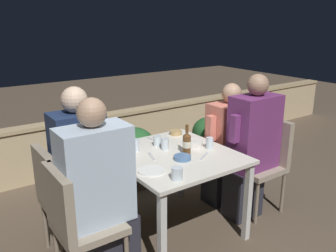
{
  "coord_description": "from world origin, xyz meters",
  "views": [
    {
      "loc": [
        -1.6,
        -2.21,
        1.79
      ],
      "look_at": [
        0.0,
        0.08,
        0.94
      ],
      "focal_mm": 38.0,
      "sensor_mm": 36.0,
      "label": 1
    }
  ],
  "objects_px": {
    "chair_left_far": "(60,193)",
    "chair_right_near": "(264,156)",
    "beer_bottle": "(187,143)",
    "chair_right_far": "(240,146)",
    "person_blue_shirt": "(101,193)",
    "person_navy_jumper": "(84,171)",
    "chair_left_near": "(75,217)",
    "person_purple_stripe": "(251,147)",
    "potted_plant": "(209,139)",
    "person_coral_top": "(226,144)"
  },
  "relations": [
    {
      "from": "chair_left_far",
      "to": "chair_right_near",
      "type": "relative_size",
      "value": 1.0
    },
    {
      "from": "chair_left_far",
      "to": "beer_bottle",
      "type": "xyz_separation_m",
      "value": [
        0.98,
        -0.26,
        0.27
      ]
    },
    {
      "from": "chair_right_far",
      "to": "person_blue_shirt",
      "type": "bearing_deg",
      "value": -168.63
    },
    {
      "from": "chair_left_far",
      "to": "person_navy_jumper",
      "type": "bearing_deg",
      "value": 0.0
    },
    {
      "from": "chair_left_near",
      "to": "beer_bottle",
      "type": "height_order",
      "value": "beer_bottle"
    },
    {
      "from": "person_purple_stripe",
      "to": "chair_left_far",
      "type": "bearing_deg",
      "value": 167.32
    },
    {
      "from": "chair_left_far",
      "to": "person_purple_stripe",
      "type": "distance_m",
      "value": 1.69
    },
    {
      "from": "person_blue_shirt",
      "to": "potted_plant",
      "type": "relative_size",
      "value": 1.94
    },
    {
      "from": "person_navy_jumper",
      "to": "person_coral_top",
      "type": "bearing_deg",
      "value": -1.77
    },
    {
      "from": "chair_left_far",
      "to": "potted_plant",
      "type": "distance_m",
      "value": 2.04
    },
    {
      "from": "person_blue_shirt",
      "to": "chair_left_far",
      "type": "relative_size",
      "value": 1.48
    },
    {
      "from": "person_purple_stripe",
      "to": "chair_right_far",
      "type": "xyz_separation_m",
      "value": [
        0.21,
        0.32,
        -0.13
      ]
    },
    {
      "from": "chair_left_near",
      "to": "chair_right_far",
      "type": "bearing_deg",
      "value": 10.23
    },
    {
      "from": "person_blue_shirt",
      "to": "person_coral_top",
      "type": "xyz_separation_m",
      "value": [
        1.49,
        0.34,
        -0.06
      ]
    },
    {
      "from": "person_coral_top",
      "to": "chair_right_far",
      "type": "bearing_deg",
      "value": 0.0
    },
    {
      "from": "chair_left_far",
      "to": "chair_right_near",
      "type": "bearing_deg",
      "value": -11.38
    },
    {
      "from": "chair_left_near",
      "to": "potted_plant",
      "type": "relative_size",
      "value": 1.31
    },
    {
      "from": "chair_right_near",
      "to": "chair_right_far",
      "type": "bearing_deg",
      "value": 87.1
    },
    {
      "from": "chair_right_far",
      "to": "potted_plant",
      "type": "relative_size",
      "value": 1.31
    },
    {
      "from": "chair_right_near",
      "to": "person_coral_top",
      "type": "height_order",
      "value": "person_coral_top"
    },
    {
      "from": "person_blue_shirt",
      "to": "person_coral_top",
      "type": "relative_size",
      "value": 1.1
    },
    {
      "from": "person_navy_jumper",
      "to": "chair_right_far",
      "type": "xyz_separation_m",
      "value": [
        1.66,
        -0.04,
        -0.13
      ]
    },
    {
      "from": "person_purple_stripe",
      "to": "potted_plant",
      "type": "distance_m",
      "value": 1.01
    },
    {
      "from": "potted_plant",
      "to": "person_purple_stripe",
      "type": "bearing_deg",
      "value": -108.86
    },
    {
      "from": "person_navy_jumper",
      "to": "potted_plant",
      "type": "xyz_separation_m",
      "value": [
        1.76,
        0.56,
        -0.25
      ]
    },
    {
      "from": "chair_left_near",
      "to": "person_blue_shirt",
      "type": "bearing_deg",
      "value": 0.0
    },
    {
      "from": "chair_left_near",
      "to": "person_navy_jumper",
      "type": "bearing_deg",
      "value": 59.17
    },
    {
      "from": "person_coral_top",
      "to": "potted_plant",
      "type": "bearing_deg",
      "value": 63.19
    },
    {
      "from": "chair_left_far",
      "to": "chair_right_far",
      "type": "xyz_separation_m",
      "value": [
        1.85,
        -0.04,
        0.0
      ]
    },
    {
      "from": "person_navy_jumper",
      "to": "potted_plant",
      "type": "relative_size",
      "value": 1.94
    },
    {
      "from": "chair_left_far",
      "to": "person_purple_stripe",
      "type": "height_order",
      "value": "person_purple_stripe"
    },
    {
      "from": "beer_bottle",
      "to": "chair_right_far",
      "type": "bearing_deg",
      "value": 14.01
    },
    {
      "from": "person_purple_stripe",
      "to": "beer_bottle",
      "type": "relative_size",
      "value": 5.36
    },
    {
      "from": "chair_right_far",
      "to": "potted_plant",
      "type": "bearing_deg",
      "value": 80.07
    },
    {
      "from": "chair_left_far",
      "to": "chair_right_far",
      "type": "relative_size",
      "value": 1.0
    },
    {
      "from": "chair_left_far",
      "to": "person_purple_stripe",
      "type": "xyz_separation_m",
      "value": [
        1.64,
        -0.37,
        0.13
      ]
    },
    {
      "from": "beer_bottle",
      "to": "potted_plant",
      "type": "xyz_separation_m",
      "value": [
        0.97,
        0.82,
        -0.39
      ]
    },
    {
      "from": "chair_left_near",
      "to": "person_blue_shirt",
      "type": "distance_m",
      "value": 0.23
    },
    {
      "from": "person_blue_shirt",
      "to": "person_navy_jumper",
      "type": "height_order",
      "value": "person_navy_jumper"
    },
    {
      "from": "person_navy_jumper",
      "to": "person_coral_top",
      "type": "distance_m",
      "value": 1.46
    },
    {
      "from": "chair_left_far",
      "to": "chair_right_far",
      "type": "distance_m",
      "value": 1.85
    },
    {
      "from": "chair_right_near",
      "to": "potted_plant",
      "type": "height_order",
      "value": "chair_right_near"
    },
    {
      "from": "chair_right_near",
      "to": "beer_bottle",
      "type": "xyz_separation_m",
      "value": [
        -0.85,
        0.11,
        0.27
      ]
    },
    {
      "from": "person_blue_shirt",
      "to": "beer_bottle",
      "type": "relative_size",
      "value": 5.33
    },
    {
      "from": "chair_left_far",
      "to": "chair_right_far",
      "type": "bearing_deg",
      "value": -1.39
    },
    {
      "from": "person_navy_jumper",
      "to": "beer_bottle",
      "type": "distance_m",
      "value": 0.84
    },
    {
      "from": "person_blue_shirt",
      "to": "chair_left_far",
      "type": "xyz_separation_m",
      "value": [
        -0.16,
        0.39,
        -0.12
      ]
    },
    {
      "from": "person_navy_jumper",
      "to": "beer_bottle",
      "type": "xyz_separation_m",
      "value": [
        0.79,
        -0.26,
        0.14
      ]
    },
    {
      "from": "beer_bottle",
      "to": "chair_right_near",
      "type": "bearing_deg",
      "value": -7.24
    },
    {
      "from": "beer_bottle",
      "to": "potted_plant",
      "type": "relative_size",
      "value": 0.36
    }
  ]
}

